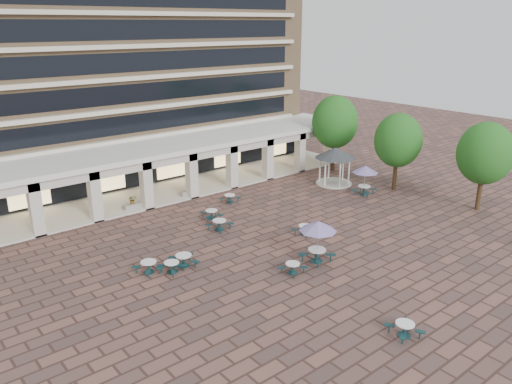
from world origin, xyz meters
The scene contains 20 objects.
ground centered at (0.00, 0.00, 0.00)m, with size 120.00×120.00×0.00m, color brown.
apartment_building centered at (0.00, 25.47, 12.60)m, with size 40.00×15.50×25.20m.
retail_arcade centered at (0.00, 14.80, 3.00)m, with size 42.00×6.60×4.40m.
picnic_table_1 centered at (-0.62, -2.98, 0.39)m, with size 1.58×1.58×0.65m.
picnic_table_2 centered at (-0.80, -10.93, 0.41)m, with size 1.80×1.80×0.68m.
picnic_table_5 centered at (-5.16, 1.91, 0.45)m, with size 1.95×1.95×0.75m.
picnic_table_6 centered at (1.59, -2.81, 2.29)m, with size 2.34×2.34×2.70m.
picnic_table_7 centered at (4.00, 0.69, 0.40)m, with size 1.68×1.68×0.67m.
picnic_table_8 centered at (-6.14, 1.65, 0.41)m, with size 1.84×1.84×0.68m.
picnic_table_9 centered at (0.60, 7.31, 0.41)m, with size 1.77×1.77×0.69m.
picnic_table_10 centered at (-0.19, 5.16, 0.44)m, with size 1.94×1.94×0.74m.
picnic_table_11 centered at (14.00, 3.58, 2.19)m, with size 2.24×2.24×2.58m.
picnic_table_12 centered at (-7.21, 2.52, 0.43)m, with size 1.84×1.84×0.71m.
picnic_table_13 centered at (3.82, 9.35, 0.40)m, with size 1.77×1.77×0.67m.
gazebo centered at (14.24, 7.29, 2.58)m, with size 3.68×3.68×3.43m.
tree_east_a centered at (17.23, 2.82, 4.48)m, with size 4.12×4.12×6.86m.
tree_east_b centered at (18.13, -4.50, 4.62)m, with size 4.25×4.25×7.07m.
tree_east_c centered at (17.54, 10.44, 4.91)m, with size 4.52×4.52×7.53m.
planter_left centered at (-3.17, 12.90, 0.44)m, with size 1.50×0.60×1.18m.
planter_right centered at (2.02, 12.90, 0.42)m, with size 1.50×0.60×1.15m.
Camera 1 is at (-19.13, -22.19, 14.16)m, focal length 35.00 mm.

